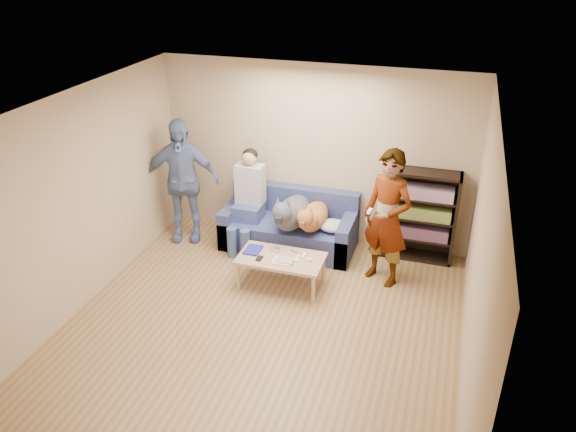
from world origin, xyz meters
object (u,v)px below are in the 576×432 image
(person_standing_right, at_px, (387,219))
(bookshelf, at_px, (420,213))
(camera_silver, at_px, (275,250))
(coffee_table, at_px, (281,260))
(person_seated, at_px, (248,196))
(dog_gray, at_px, (291,213))
(person_standing_left, at_px, (182,181))
(notebook_blue, at_px, (253,250))
(dog_tan, at_px, (312,217))
(sofa, at_px, (290,228))

(person_standing_right, relative_size, bookshelf, 1.40)
(camera_silver, distance_m, coffee_table, 0.18)
(camera_silver, distance_m, person_seated, 1.09)
(person_seated, xyz_separation_m, dog_gray, (0.67, -0.11, -0.12))
(person_standing_left, distance_m, person_seated, 1.00)
(notebook_blue, bearing_deg, camera_silver, 14.04)
(dog_tan, bearing_deg, person_standing_left, -179.10)
(dog_gray, bearing_deg, dog_tan, 7.29)
(bookshelf, bearing_deg, camera_silver, -146.15)
(person_standing_right, xyz_separation_m, notebook_blue, (-1.64, -0.47, -0.48))
(person_standing_right, xyz_separation_m, person_seated, (-2.03, 0.39, -0.14))
(person_seated, distance_m, dog_gray, 0.69)
(dog_gray, xyz_separation_m, dog_tan, (0.30, 0.04, -0.04))
(person_standing_right, distance_m, bookshelf, 0.86)
(dog_tan, relative_size, bookshelf, 0.88)
(camera_silver, bearing_deg, person_seated, 130.07)
(person_standing_left, height_order, person_seated, person_standing_left)
(sofa, relative_size, person_seated, 1.29)
(person_standing_right, relative_size, dog_gray, 1.44)
(person_standing_right, xyz_separation_m, coffee_table, (-1.24, -0.52, -0.53))
(person_standing_left, xyz_separation_m, coffee_table, (1.77, -0.81, -0.55))
(person_standing_right, bearing_deg, camera_silver, -136.50)
(bookshelf, bearing_deg, notebook_blue, -148.54)
(notebook_blue, height_order, dog_gray, dog_gray)
(person_seated, distance_m, coffee_table, 1.27)
(notebook_blue, xyz_separation_m, bookshelf, (2.00, 1.22, 0.25))
(notebook_blue, height_order, coffee_table, notebook_blue)
(person_standing_right, distance_m, notebook_blue, 1.77)
(dog_tan, bearing_deg, notebook_blue, -126.37)
(person_standing_left, height_order, coffee_table, person_standing_left)
(dog_tan, height_order, coffee_table, dog_tan)
(person_standing_left, xyz_separation_m, person_seated, (0.98, 0.10, -0.15))
(sofa, relative_size, dog_gray, 1.50)
(dog_gray, height_order, dog_tan, dog_gray)
(person_standing_left, bearing_deg, person_seated, -11.11)
(coffee_table, bearing_deg, bookshelf, 38.52)
(camera_silver, height_order, coffee_table, camera_silver)
(person_standing_right, relative_size, coffee_table, 1.65)
(notebook_blue, xyz_separation_m, person_seated, (-0.39, 0.86, 0.34))
(camera_silver, xyz_separation_m, bookshelf, (1.72, 1.15, 0.23))
(person_seated, bearing_deg, notebook_blue, -65.85)
(sofa, bearing_deg, person_standing_left, -171.70)
(sofa, height_order, person_seated, person_seated)
(person_seated, relative_size, coffee_table, 1.34)
(person_standing_right, xyz_separation_m, person_standing_left, (-3.01, 0.29, 0.02))
(person_standing_left, distance_m, sofa, 1.71)
(notebook_blue, distance_m, dog_tan, 1.00)
(notebook_blue, relative_size, person_seated, 0.18)
(person_standing_left, height_order, bookshelf, person_standing_left)
(coffee_table, bearing_deg, dog_gray, 98.07)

